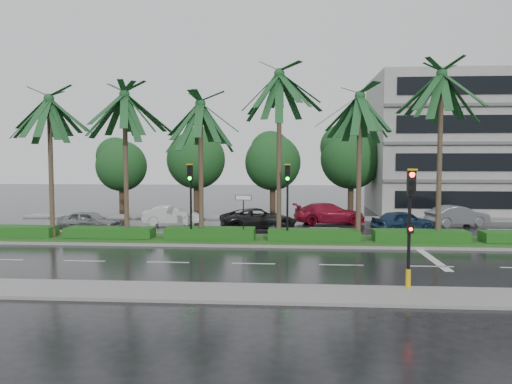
# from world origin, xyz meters

# --- Properties ---
(ground) EXTENTS (120.00, 120.00, 0.00)m
(ground) POSITION_xyz_m (0.00, 0.00, 0.00)
(ground) COLOR black
(ground) RESTS_ON ground
(near_sidewalk) EXTENTS (40.00, 2.40, 0.12)m
(near_sidewalk) POSITION_xyz_m (0.00, -10.20, 0.06)
(near_sidewalk) COLOR gray
(near_sidewalk) RESTS_ON ground
(far_sidewalk) EXTENTS (40.00, 2.00, 0.12)m
(far_sidewalk) POSITION_xyz_m (0.00, 12.00, 0.06)
(far_sidewalk) COLOR gray
(far_sidewalk) RESTS_ON ground
(median) EXTENTS (36.00, 4.00, 0.15)m
(median) POSITION_xyz_m (0.00, 1.00, 0.08)
(median) COLOR gray
(median) RESTS_ON ground
(hedge) EXTENTS (35.20, 1.40, 0.60)m
(hedge) POSITION_xyz_m (0.00, 1.00, 0.45)
(hedge) COLOR #154513
(hedge) RESTS_ON median
(lane_markings) EXTENTS (34.00, 13.06, 0.01)m
(lane_markings) POSITION_xyz_m (3.04, -0.43, 0.01)
(lane_markings) COLOR silver
(lane_markings) RESTS_ON ground
(palm_row) EXTENTS (26.30, 4.20, 10.30)m
(palm_row) POSITION_xyz_m (-1.25, 1.02, 8.04)
(palm_row) COLOR #3C2C22
(palm_row) RESTS_ON median
(signal_near) EXTENTS (0.34, 0.45, 4.36)m
(signal_near) POSITION_xyz_m (6.00, -9.39, 2.50)
(signal_near) COLOR black
(signal_near) RESTS_ON near_sidewalk
(signal_median_left) EXTENTS (0.34, 0.42, 4.36)m
(signal_median_left) POSITION_xyz_m (-4.00, 0.30, 3.00)
(signal_median_left) COLOR black
(signal_median_left) RESTS_ON median
(signal_median_right) EXTENTS (0.34, 0.42, 4.36)m
(signal_median_right) POSITION_xyz_m (1.50, 0.30, 3.00)
(signal_median_right) COLOR black
(signal_median_right) RESTS_ON median
(street_sign) EXTENTS (0.95, 0.09, 2.60)m
(street_sign) POSITION_xyz_m (-1.00, 0.48, 2.12)
(street_sign) COLOR black
(street_sign) RESTS_ON median
(bg_trees) EXTENTS (32.70, 5.45, 7.88)m
(bg_trees) POSITION_xyz_m (0.23, 17.59, 4.75)
(bg_trees) COLOR #3B291A
(bg_trees) RESTS_ON ground
(building) EXTENTS (16.00, 10.00, 12.00)m
(building) POSITION_xyz_m (17.00, 18.00, 6.00)
(building) COLOR gray
(building) RESTS_ON ground
(car_silver) EXTENTS (2.04, 4.23, 1.39)m
(car_silver) POSITION_xyz_m (-11.50, 4.00, 0.70)
(car_silver) COLOR gray
(car_silver) RESTS_ON ground
(car_white) EXTENTS (2.07, 4.27, 1.35)m
(car_white) POSITION_xyz_m (-7.00, 7.89, 0.68)
(car_white) COLOR silver
(car_white) RESTS_ON ground
(car_darkgrey) EXTENTS (3.93, 5.65, 1.43)m
(car_darkgrey) POSITION_xyz_m (-0.50, 5.88, 0.72)
(car_darkgrey) COLOR black
(car_darkgrey) RESTS_ON ground
(car_red) EXTENTS (2.92, 5.49, 1.52)m
(car_red) POSITION_xyz_m (4.50, 9.22, 0.76)
(car_red) COLOR maroon
(car_red) RESTS_ON ground
(car_blue) EXTENTS (3.25, 4.51, 1.43)m
(car_blue) POSITION_xyz_m (9.00, 5.34, 0.71)
(car_blue) COLOR navy
(car_blue) RESTS_ON ground
(car_grey) EXTENTS (2.74, 4.67, 1.45)m
(car_grey) POSITION_xyz_m (13.50, 8.64, 0.73)
(car_grey) COLOR #5D6063
(car_grey) RESTS_ON ground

